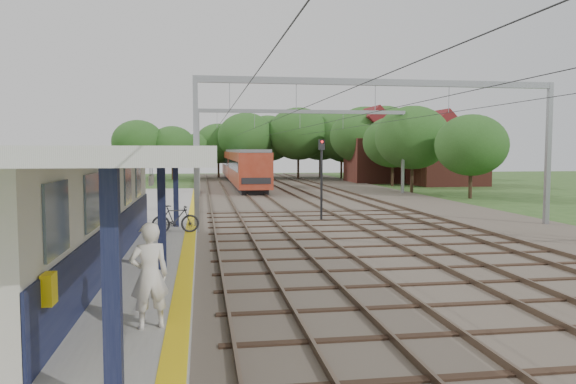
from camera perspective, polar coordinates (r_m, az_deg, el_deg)
ground at (r=11.86m, az=15.94°, el=-14.27°), size 160.00×160.00×0.00m
ballast_bed at (r=41.31m, az=3.51°, el=-0.83°), size 18.00×90.00×0.10m
platform at (r=24.61m, az=-15.10°, el=-4.18°), size 5.00×52.00×0.35m
yellow_stripe at (r=24.44m, az=-9.84°, el=-3.73°), size 0.45×52.00×0.01m
station_building at (r=17.76m, az=-22.12°, el=-1.51°), size 3.41×18.00×3.40m
canopy at (r=16.47m, az=-19.32°, el=3.71°), size 6.40×20.00×3.44m
rail_tracks at (r=40.84m, az=0.08°, el=-0.71°), size 11.80×88.00×0.15m
catenary_system at (r=36.45m, az=4.19°, el=7.07°), size 17.22×88.00×7.00m
tree_band at (r=67.88m, az=-1.50°, el=5.30°), size 31.72×30.88×8.82m
house_near at (r=61.83m, az=15.88°, el=3.44°), size 7.00×6.12×7.89m
house_far at (r=65.57m, az=9.70°, el=3.80°), size 8.00×6.12×8.66m
person at (r=11.06m, az=-13.90°, el=-8.23°), size 0.85×0.67×2.04m
bicycle at (r=23.34m, az=-11.35°, el=-2.72°), size 1.98×0.84×1.15m
train at (r=61.68m, az=-4.82°, el=2.72°), size 2.80×34.83×3.68m
signal_post at (r=28.96m, az=3.43°, el=2.19°), size 0.33×0.29×4.28m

